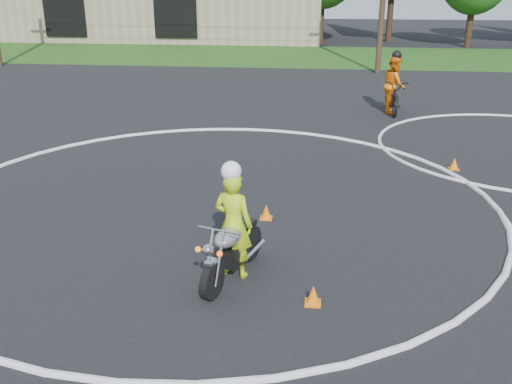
# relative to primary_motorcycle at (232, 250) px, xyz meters

# --- Properties ---
(ground) EXTENTS (120.00, 120.00, 0.00)m
(ground) POSITION_rel_primary_motorcycle_xyz_m (-0.96, 0.33, -0.51)
(ground) COLOR black
(ground) RESTS_ON ground
(grass_strip) EXTENTS (120.00, 10.00, 0.02)m
(grass_strip) POSITION_rel_primary_motorcycle_xyz_m (-0.96, 27.33, -0.50)
(grass_strip) COLOR #1E4714
(grass_strip) RESTS_ON ground
(course_markings) EXTENTS (19.05, 19.05, 0.12)m
(course_markings) POSITION_rel_primary_motorcycle_xyz_m (1.21, 4.69, -0.50)
(course_markings) COLOR silver
(course_markings) RESTS_ON ground
(primary_motorcycle) EXTENTS (0.91, 1.93, 1.04)m
(primary_motorcycle) POSITION_rel_primary_motorcycle_xyz_m (0.00, 0.00, 0.00)
(primary_motorcycle) COLOR black
(primary_motorcycle) RESTS_ON ground
(rider_primary_grp) EXTENTS (0.74, 0.59, 1.94)m
(rider_primary_grp) POSITION_rel_primary_motorcycle_xyz_m (0.01, 0.13, 0.43)
(rider_primary_grp) COLOR #B1D616
(rider_primary_grp) RESTS_ON ground
(rider_second_grp) EXTENTS (0.84, 2.27, 2.17)m
(rider_second_grp) POSITION_rel_primary_motorcycle_xyz_m (3.81, 12.41, 0.26)
(rider_second_grp) COLOR black
(rider_second_grp) RESTS_ON ground
(traffic_cones) EXTENTS (17.71, 11.52, 0.30)m
(traffic_cones) POSITION_rel_primary_motorcycle_xyz_m (0.53, 3.54, -0.37)
(traffic_cones) COLOR orange
(traffic_cones) RESTS_ON ground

